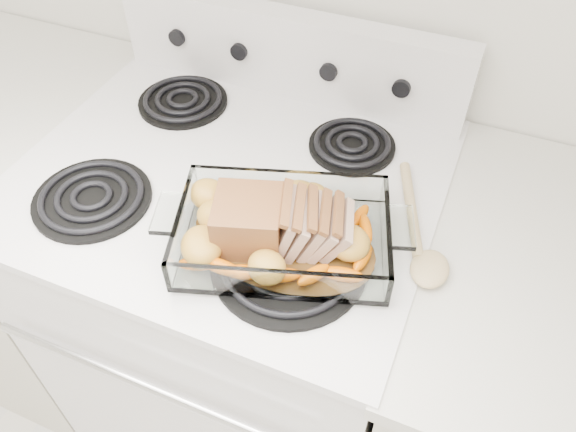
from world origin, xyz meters
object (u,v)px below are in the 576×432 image
at_px(counter_right, 519,413).
at_px(baking_dish, 283,237).
at_px(electric_range, 243,309).
at_px(counter_left, 29,235).
at_px(pork_roast, 271,220).

bearing_deg(counter_right, baking_dish, -165.46).
xyz_separation_m(electric_range, counter_right, (0.66, -0.00, -0.02)).
distance_m(counter_left, pork_roast, 0.98).
relative_size(electric_range, counter_left, 1.20).
height_order(counter_right, baking_dish, baking_dish).
distance_m(counter_right, baking_dish, 0.71).
relative_size(electric_range, baking_dish, 3.33).
xyz_separation_m(electric_range, counter_left, (-0.67, -0.00, -0.02)).
height_order(counter_left, baking_dish, baking_dish).
bearing_deg(counter_left, baking_dish, -8.83).
bearing_deg(pork_roast, electric_range, 138.76).
distance_m(electric_range, counter_right, 0.67).
bearing_deg(counter_right, pork_roast, -166.03).
height_order(electric_range, counter_left, electric_range).
distance_m(counter_right, pork_roast, 0.75).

